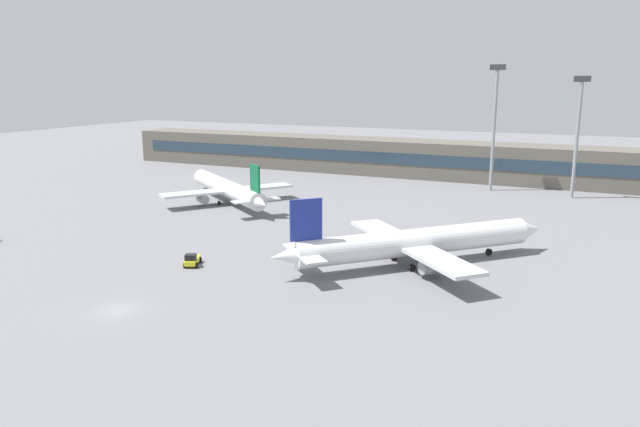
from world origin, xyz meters
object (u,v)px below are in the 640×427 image
object	(u,v)px
airplane_near	(418,242)
airplane_mid	(226,188)
baggage_tug_yellow	(192,260)
floodlight_tower_east	(495,119)
floodlight_tower_west	(578,128)

from	to	relation	value
airplane_near	airplane_mid	bearing A→B (deg)	152.40
baggage_tug_yellow	floodlight_tower_east	world-z (taller)	floodlight_tower_east
baggage_tug_yellow	floodlight_tower_west	distance (m)	84.50
airplane_mid	baggage_tug_yellow	bearing A→B (deg)	-62.85
airplane_near	airplane_mid	world-z (taller)	airplane_near
baggage_tug_yellow	floodlight_tower_west	world-z (taller)	floodlight_tower_west
airplane_mid	baggage_tug_yellow	distance (m)	41.78
airplane_near	floodlight_tower_east	distance (m)	61.25
airplane_near	floodlight_tower_west	world-z (taller)	floodlight_tower_west
airplane_near	floodlight_tower_west	xyz separation A→B (m)	(16.66, 57.99, 11.34)
floodlight_tower_east	baggage_tug_yellow	bearing A→B (deg)	-110.12
baggage_tug_yellow	floodlight_tower_west	size ratio (longest dim) A/B	0.16
airplane_mid	floodlight_tower_east	bearing A→B (deg)	38.09
airplane_mid	floodlight_tower_east	distance (m)	59.57
airplane_near	floodlight_tower_west	size ratio (longest dim) A/B	1.27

